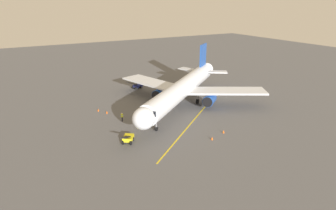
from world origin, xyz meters
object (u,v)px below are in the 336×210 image
object	(u,v)px
belt_loader_near_nose	(128,138)
airplane	(183,89)
safety_cone_nose_right	(224,132)
safety_cone_wing_port	(212,138)
ground_crew_marshaller	(122,117)
belt_loader_portside	(137,86)
safety_cone_wing_starboard	(98,110)
safety_cone_nose_left	(107,112)

from	to	relation	value
belt_loader_near_nose	airplane	bearing A→B (deg)	-148.62
safety_cone_nose_right	safety_cone_wing_port	distance (m)	3.52
ground_crew_marshaller	safety_cone_nose_right	world-z (taller)	ground_crew_marshaller
belt_loader_near_nose	safety_cone_nose_right	world-z (taller)	belt_loader_near_nose
belt_loader_portside	safety_cone_wing_port	size ratio (longest dim) A/B	8.60
safety_cone_wing_starboard	ground_crew_marshaller	bearing A→B (deg)	107.89
ground_crew_marshaller	belt_loader_near_nose	world-z (taller)	belt_loader_near_nose
belt_loader_near_nose	belt_loader_portside	world-z (taller)	same
safety_cone_nose_left	safety_cone_wing_port	distance (m)	23.17
safety_cone_nose_left	safety_cone_wing_starboard	xyz separation A→B (m)	(1.17, -2.09, 0.00)
airplane	belt_loader_near_nose	world-z (taller)	airplane
airplane	safety_cone_nose_left	world-z (taller)	airplane
ground_crew_marshaller	safety_cone_nose_right	size ratio (longest dim) A/B	3.11
belt_loader_near_nose	safety_cone_wing_port	distance (m)	13.86
ground_crew_marshaller	belt_loader_near_nose	distance (m)	9.04
belt_loader_near_nose	safety_cone_nose_left	world-z (taller)	belt_loader_near_nose
belt_loader_portside	belt_loader_near_nose	bearing A→B (deg)	63.83
ground_crew_marshaller	safety_cone_wing_starboard	distance (m)	7.93
safety_cone_nose_right	safety_cone_wing_port	world-z (taller)	same
ground_crew_marshaller	airplane	bearing A→B (deg)	-173.89
safety_cone_nose_right	safety_cone_wing_starboard	distance (m)	26.47
airplane	belt_loader_portside	size ratio (longest dim) A/B	7.23
safety_cone_wing_port	safety_cone_wing_starboard	size ratio (longest dim) A/B	1.00
airplane	safety_cone_wing_starboard	distance (m)	18.36
airplane	safety_cone_nose_right	bearing A→B (deg)	86.05
ground_crew_marshaller	safety_cone_wing_port	bearing A→B (deg)	124.52
airplane	belt_loader_near_nose	bearing A→B (deg)	31.38
belt_loader_near_nose	safety_cone_wing_port	world-z (taller)	belt_loader_near_nose
belt_loader_near_nose	safety_cone_nose_left	distance (m)	14.21
belt_loader_portside	safety_cone_wing_starboard	xyz separation A→B (m)	(13.77, 11.58, -0.44)
belt_loader_near_nose	ground_crew_marshaller	bearing A→B (deg)	-104.98
safety_cone_nose_left	safety_cone_nose_right	distance (m)	24.10
airplane	belt_loader_portside	bearing A→B (deg)	-79.72
airplane	safety_cone_wing_port	xyz separation A→B (m)	(4.39, 16.30, -3.73)
belt_loader_portside	safety_cone_wing_starboard	size ratio (longest dim) A/B	8.60
ground_crew_marshaller	belt_loader_portside	size ratio (longest dim) A/B	0.36
belt_loader_near_nose	safety_cone_nose_left	size ratio (longest dim) A/B	8.07
safety_cone_wing_starboard	safety_cone_nose_right	bearing A→B (deg)	126.93
ground_crew_marshaller	safety_cone_wing_port	size ratio (longest dim) A/B	3.11
belt_loader_portside	safety_cone_wing_starboard	distance (m)	18.00
belt_loader_near_nose	safety_cone_wing_starboard	xyz separation A→B (m)	(0.09, -16.25, -0.44)
belt_loader_near_nose	safety_cone_nose_left	bearing A→B (deg)	-94.36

